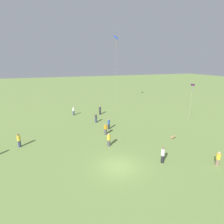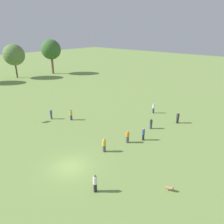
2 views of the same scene
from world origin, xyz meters
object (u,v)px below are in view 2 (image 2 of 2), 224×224
object	(u,v)px
person_4	(71,115)
person_8	(127,137)
person_0	(143,134)
person_5	(95,183)
person_9	(51,114)
person_2	(104,145)
person_10	(151,124)
dog_1	(169,188)
person_7	(153,108)
person_11	(178,118)

from	to	relation	value
person_4	person_8	bearing A→B (deg)	-173.54
person_0	person_5	world-z (taller)	person_5
person_0	person_9	world-z (taller)	person_0
person_2	person_10	bearing A→B (deg)	-160.76
person_2	dog_1	xyz separation A→B (m)	(-1.03, -9.53, -0.56)
person_0	person_10	distance (m)	4.06
person_0	person_4	bearing A→B (deg)	127.05
person_9	person_10	size ratio (longest dim) A/B	1.07
person_0	person_8	distance (m)	2.33
person_8	person_9	size ratio (longest dim) A/B	0.98
person_5	dog_1	world-z (taller)	person_5
person_0	person_10	bearing A→B (deg)	45.17
person_8	person_9	world-z (taller)	person_9
person_8	person_7	bearing A→B (deg)	-28.63
person_10	dog_1	bearing A→B (deg)	127.83
person_10	person_5	bearing A→B (deg)	101.56
person_8	person_10	distance (m)	5.88
person_0	person_4	size ratio (longest dim) A/B	0.97
person_5	person_9	world-z (taller)	person_5
person_8	person_10	size ratio (longest dim) A/B	1.05
person_2	person_4	xyz separation A→B (m)	(3.66, 11.18, 0.02)
person_0	dog_1	bearing A→B (deg)	-104.10
person_0	person_2	world-z (taller)	person_2
person_0	person_5	xyz separation A→B (m)	(-11.57, -2.41, 0.04)
person_2	person_7	world-z (taller)	person_7
person_7	person_9	world-z (taller)	person_7
person_11	person_4	bearing A→B (deg)	-25.00
person_10	dog_1	size ratio (longest dim) A/B	2.12
person_5	person_11	xyz separation A→B (m)	(20.17, 1.54, -0.03)
person_9	person_2	bearing A→B (deg)	122.48
person_7	person_8	distance (m)	12.34
person_11	person_5	bearing A→B (deg)	31.85
person_0	person_4	xyz separation A→B (m)	(-2.13, 13.11, 0.01)
person_7	person_4	bearing A→B (deg)	173.28
person_4	person_8	world-z (taller)	person_4
person_9	dog_1	world-z (taller)	person_9
person_8	person_10	world-z (taller)	person_8
person_9	person_11	distance (m)	21.12
person_11	dog_1	xyz separation A→B (m)	(-15.42, -6.72, -0.58)
person_4	person_8	xyz separation A→B (m)	(0.13, -11.91, -0.07)
dog_1	person_4	bearing A→B (deg)	-117.31
person_4	person_9	size ratio (longest dim) A/B	1.05
person_11	dog_1	distance (m)	16.83
person_5	dog_1	distance (m)	7.06
person_7	dog_1	xyz separation A→B (m)	(-16.71, -12.08, -0.57)
person_10	person_9	bearing A→B (deg)	26.78
person_0	person_7	xyz separation A→B (m)	(9.89, 4.49, 0.01)
person_7	person_9	xyz separation A→B (m)	(-14.01, 11.49, -0.03)
person_4	person_2	bearing A→B (deg)	167.72
person_7	person_11	xyz separation A→B (m)	(-1.29, -5.36, 0.01)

